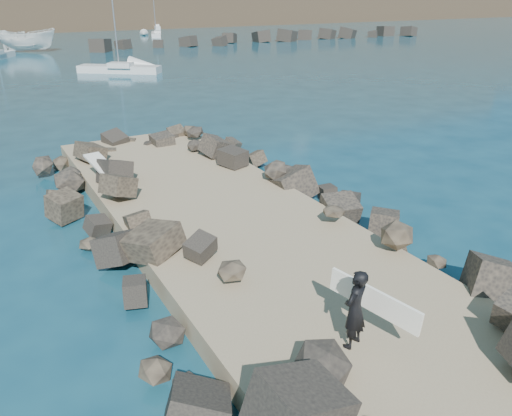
% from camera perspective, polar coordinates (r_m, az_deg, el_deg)
% --- Properties ---
extents(ground, '(800.00, 800.00, 0.00)m').
position_cam_1_polar(ground, '(14.65, -1.94, -4.04)').
color(ground, '#0F384C').
rests_on(ground, ground).
extents(jetty, '(6.00, 26.00, 0.60)m').
position_cam_1_polar(jetty, '(12.98, 2.20, -6.40)').
color(jetty, '#8C7759').
rests_on(jetty, ground).
extents(riprap_left, '(2.60, 22.00, 1.00)m').
position_cam_1_polar(riprap_left, '(12.22, -10.82, -7.81)').
color(riprap_left, black).
rests_on(riprap_left, ground).
extents(riprap_right, '(2.60, 22.00, 1.00)m').
position_cam_1_polar(riprap_right, '(14.79, 10.79, -2.01)').
color(riprap_right, black).
rests_on(riprap_right, ground).
extents(breakwater_secondary, '(52.00, 4.00, 1.20)m').
position_cam_1_polar(breakwater_secondary, '(78.39, 2.06, 18.89)').
color(breakwater_secondary, black).
rests_on(breakwater_secondary, ground).
extents(surfboard_resting, '(0.98, 2.39, 0.08)m').
position_cam_1_polar(surfboard_resting, '(18.12, -16.83, 4.01)').
color(surfboard_resting, white).
rests_on(surfboard_resting, riprap_left).
extents(boat_imported, '(7.58, 6.01, 2.78)m').
position_cam_1_polar(boat_imported, '(70.53, -24.67, 17.05)').
color(boat_imported, white).
rests_on(boat_imported, ground).
extents(surfer_with_board, '(1.09, 1.93, 1.60)m').
position_cam_1_polar(surfer_with_board, '(9.55, 11.54, -11.13)').
color(surfer_with_board, black).
rests_on(surfer_with_board, jetty).
extents(sailboat_d, '(3.56, 6.76, 8.06)m').
position_cam_1_polar(sailboat_d, '(89.60, -11.33, 18.88)').
color(sailboat_d, silver).
rests_on(sailboat_d, ground).
extents(sailboat_c, '(6.95, 5.89, 9.00)m').
position_cam_1_polar(sailboat_c, '(48.79, -15.33, 15.07)').
color(sailboat_c, silver).
rests_on(sailboat_c, ground).
extents(sailboat_f, '(2.03, 5.04, 6.16)m').
position_cam_1_polar(sailboat_f, '(108.28, -11.34, 19.59)').
color(sailboat_f, silver).
rests_on(sailboat_f, ground).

